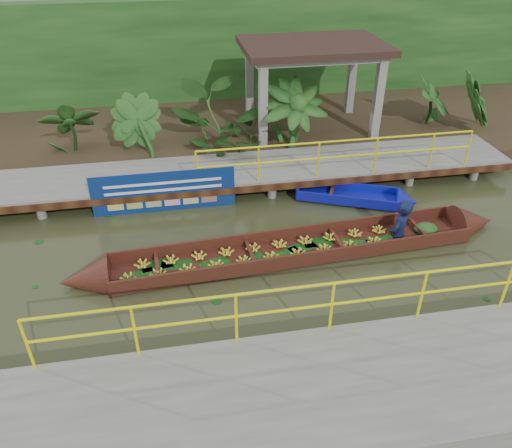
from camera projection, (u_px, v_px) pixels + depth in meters
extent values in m
plane|color=#2E3018|center=(253.00, 259.00, 11.28)|extent=(80.00, 80.00, 0.00)
cube|color=#332819|center=(216.00, 126.00, 17.37)|extent=(30.00, 8.00, 0.45)
cube|color=slate|center=(231.00, 170.00, 13.91)|extent=(16.00, 2.00, 0.15)
cube|color=#32190D|center=(236.00, 190.00, 13.12)|extent=(16.00, 0.12, 0.18)
cylinder|color=#FCF80D|center=(340.00, 141.00, 12.95)|extent=(7.50, 0.05, 0.05)
cylinder|color=#FCF80D|center=(338.00, 157.00, 13.19)|extent=(7.50, 0.05, 0.05)
cylinder|color=#FCF80D|center=(338.00, 158.00, 13.22)|extent=(0.05, 0.05, 1.00)
cylinder|color=slate|center=(13.00, 184.00, 13.83)|extent=(0.24, 0.24, 0.55)
cylinder|color=slate|center=(82.00, 206.00, 12.80)|extent=(0.24, 0.24, 0.55)
cylinder|color=slate|center=(88.00, 178.00, 14.12)|extent=(0.24, 0.24, 0.55)
cylinder|color=slate|center=(160.00, 199.00, 13.10)|extent=(0.24, 0.24, 0.55)
cylinder|color=slate|center=(159.00, 172.00, 14.42)|extent=(0.24, 0.24, 0.55)
cylinder|color=slate|center=(236.00, 193.00, 13.40)|extent=(0.24, 0.24, 0.55)
cylinder|color=slate|center=(228.00, 167.00, 14.72)|extent=(0.24, 0.24, 0.55)
cylinder|color=slate|center=(308.00, 187.00, 13.70)|extent=(0.24, 0.24, 0.55)
cylinder|color=slate|center=(294.00, 162.00, 15.02)|extent=(0.24, 0.24, 0.55)
cylinder|color=slate|center=(376.00, 181.00, 13.99)|extent=(0.24, 0.24, 0.55)
cylinder|color=slate|center=(357.00, 157.00, 15.32)|extent=(0.24, 0.24, 0.55)
cylinder|color=slate|center=(443.00, 175.00, 14.29)|extent=(0.24, 0.24, 0.55)
cylinder|color=slate|center=(418.00, 152.00, 15.61)|extent=(0.24, 0.24, 0.55)
cylinder|color=slate|center=(236.00, 193.00, 13.40)|extent=(0.24, 0.24, 0.55)
cube|color=slate|center=(362.00, 395.00, 7.80)|extent=(18.00, 2.40, 0.70)
cylinder|color=#FCF80D|center=(346.00, 282.00, 8.01)|extent=(10.00, 0.05, 0.05)
cylinder|color=#FCF80D|center=(344.00, 303.00, 8.26)|extent=(10.00, 0.05, 0.05)
cylinder|color=#FCF80D|center=(343.00, 305.00, 8.29)|extent=(0.05, 0.05, 1.00)
cube|color=slate|center=(263.00, 110.00, 14.81)|extent=(0.25, 0.25, 2.80)
cube|color=slate|center=(378.00, 103.00, 15.35)|extent=(0.25, 0.25, 2.80)
cube|color=slate|center=(249.00, 86.00, 16.80)|extent=(0.25, 0.25, 2.80)
cube|color=slate|center=(351.00, 80.00, 17.34)|extent=(0.25, 0.25, 2.80)
cube|color=slate|center=(313.00, 52.00, 15.37)|extent=(4.00, 2.60, 0.12)
cube|color=black|center=(314.00, 46.00, 15.26)|extent=(4.40, 3.00, 0.20)
cube|color=#153D13|center=(206.00, 56.00, 18.47)|extent=(30.00, 0.80, 4.00)
cube|color=#34130E|center=(295.00, 252.00, 11.40)|extent=(8.32, 1.57, 0.06)
cube|color=#34130E|center=(288.00, 234.00, 11.74)|extent=(8.26, 0.60, 0.35)
cube|color=#34130E|center=(302.00, 260.00, 10.90)|extent=(8.26, 0.60, 0.35)
cone|color=#34130E|center=(85.00, 280.00, 10.42)|extent=(1.10, 1.06, 0.99)
cone|color=#34130E|center=(473.00, 223.00, 12.29)|extent=(1.10, 1.06, 0.99)
ellipsoid|color=#153D13|center=(426.00, 229.00, 12.01)|extent=(0.61, 0.49, 0.27)
imported|color=#0F1539|center=(404.00, 201.00, 11.40)|extent=(0.81, 0.80, 1.88)
cube|color=#0E139B|center=(348.00, 197.00, 13.46)|extent=(2.79, 1.81, 0.09)
cube|color=#0E139B|center=(350.00, 187.00, 13.73)|extent=(2.49, 1.12, 0.27)
cube|color=#0E139B|center=(347.00, 201.00, 13.07)|extent=(2.49, 1.12, 0.27)
cube|color=#0E139B|center=(299.00, 188.00, 13.66)|extent=(0.37, 0.76, 0.27)
cone|color=#0E139B|center=(407.00, 202.00, 13.14)|extent=(0.79, 0.91, 0.75)
cube|color=#32190D|center=(332.00, 191.00, 13.47)|extent=(0.40, 0.78, 0.04)
cube|color=navy|center=(164.00, 192.00, 12.76)|extent=(3.65, 0.03, 1.14)
cube|color=white|center=(163.00, 183.00, 12.59)|extent=(2.96, 0.01, 0.07)
cube|color=white|center=(164.00, 190.00, 12.70)|extent=(2.96, 0.01, 0.07)
imported|color=#153D13|center=(68.00, 129.00, 14.29)|extent=(1.40, 1.40, 1.75)
imported|color=#153D13|center=(139.00, 124.00, 14.59)|extent=(1.40, 1.40, 1.75)
imported|color=#153D13|center=(224.00, 119.00, 14.96)|extent=(1.40, 1.40, 1.75)
imported|color=#153D13|center=(289.00, 115.00, 15.26)|extent=(1.40, 1.40, 1.75)
imported|color=#153D13|center=(441.00, 105.00, 16.00)|extent=(1.40, 1.40, 1.75)
imported|color=#153D13|center=(483.00, 102.00, 16.22)|extent=(1.40, 1.40, 1.75)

